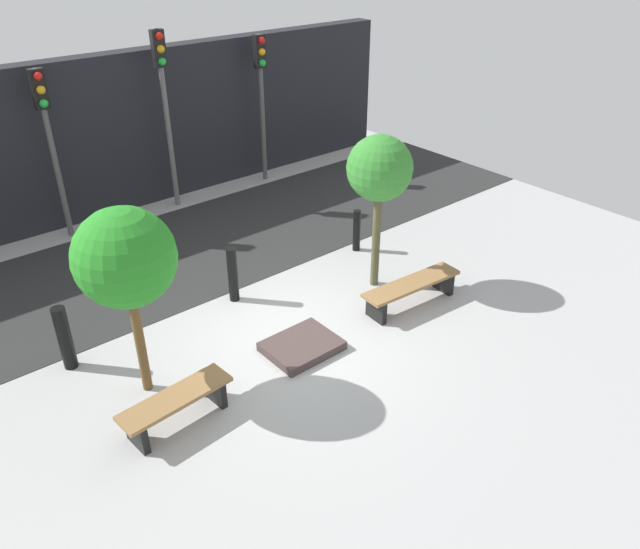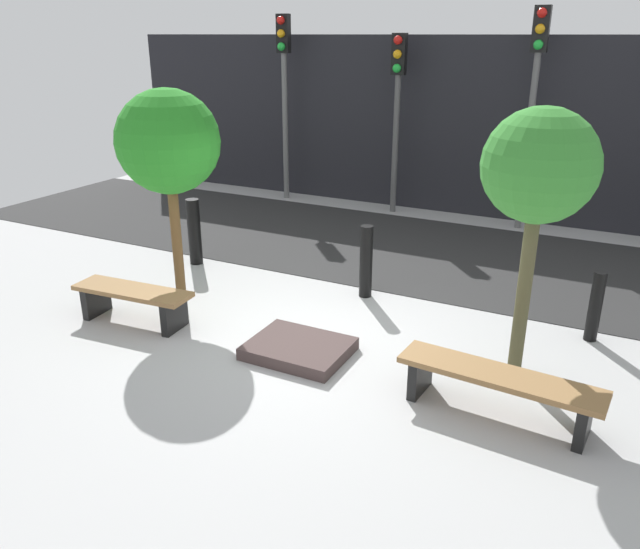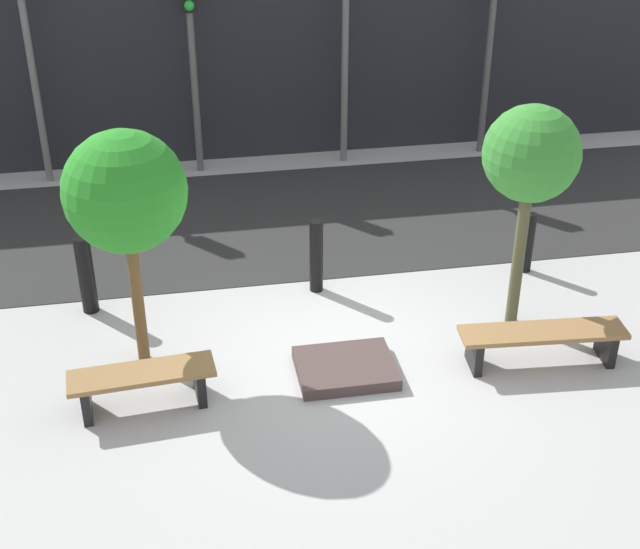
% 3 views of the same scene
% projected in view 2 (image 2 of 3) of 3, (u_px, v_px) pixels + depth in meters
% --- Properties ---
extents(ground_plane, '(18.00, 18.00, 0.00)m').
position_uv_depth(ground_plane, '(313.00, 342.00, 7.71)').
color(ground_plane, '#A9A9A9').
extents(road_strip, '(18.00, 3.98, 0.01)m').
position_uv_depth(road_strip, '(416.00, 251.00, 10.92)').
color(road_strip, '#292929').
rests_on(road_strip, ground).
extents(building_facade, '(16.20, 0.50, 3.55)m').
position_uv_depth(building_facade, '(469.00, 127.00, 12.78)').
color(building_facade, black).
rests_on(building_facade, ground).
extents(bench_left, '(1.65, 0.58, 0.47)m').
position_uv_depth(bench_left, '(133.00, 299.00, 8.13)').
color(bench_left, black).
rests_on(bench_left, ground).
extents(bench_right, '(2.02, 0.60, 0.47)m').
position_uv_depth(bench_right, '(498.00, 384.00, 6.12)').
color(bench_right, black).
rests_on(bench_right, ground).
extents(planter_bed, '(1.15, 0.92, 0.15)m').
position_uv_depth(planter_bed, '(299.00, 349.00, 7.38)').
color(planter_bed, '#463635').
rests_on(planter_bed, ground).
extents(tree_behind_left_bench, '(1.39, 1.39, 2.92)m').
position_uv_depth(tree_behind_left_bench, '(168.00, 143.00, 8.24)').
color(tree_behind_left_bench, brown).
rests_on(tree_behind_left_bench, ground).
extents(tree_behind_right_bench, '(1.17, 1.17, 2.92)m').
position_uv_depth(tree_behind_right_bench, '(539.00, 169.00, 6.20)').
color(tree_behind_right_bench, '#4D4A2F').
rests_on(tree_behind_right_bench, ground).
extents(bollard_far_left, '(0.21, 0.21, 1.09)m').
position_uv_depth(bollard_far_left, '(194.00, 232.00, 10.16)').
color(bollard_far_left, black).
rests_on(bollard_far_left, ground).
extents(bollard_left, '(0.18, 0.18, 1.06)m').
position_uv_depth(bollard_left, '(366.00, 262.00, 8.87)').
color(bollard_left, black).
rests_on(bollard_left, ground).
extents(bollard_center, '(0.16, 0.16, 0.90)m').
position_uv_depth(bollard_center, '(595.00, 307.00, 7.60)').
color(bollard_center, black).
rests_on(bollard_center, ground).
extents(traffic_light_west, '(0.28, 0.27, 3.95)m').
position_uv_depth(traffic_light_west, '(284.00, 75.00, 13.50)').
color(traffic_light_west, '#616161').
rests_on(traffic_light_west, ground).
extents(traffic_light_mid_west, '(0.28, 0.27, 3.58)m').
position_uv_depth(traffic_light_mid_west, '(397.00, 92.00, 12.47)').
color(traffic_light_mid_west, '#515151').
rests_on(traffic_light_mid_west, ground).
extents(traffic_light_mid_east, '(0.28, 0.27, 4.03)m').
position_uv_depth(traffic_light_mid_east, '(535.00, 81.00, 11.25)').
color(traffic_light_mid_east, '#5E5E5E').
rests_on(traffic_light_mid_east, ground).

